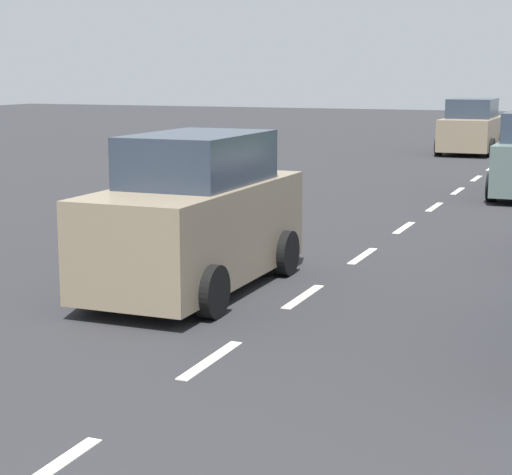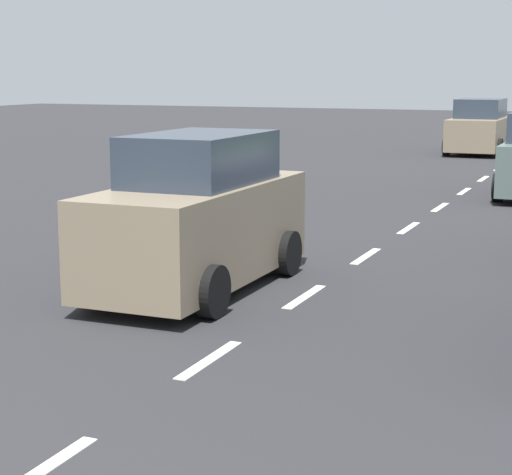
{
  "view_description": "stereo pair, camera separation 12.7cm",
  "coord_description": "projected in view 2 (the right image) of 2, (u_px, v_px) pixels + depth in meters",
  "views": [
    {
      "loc": [
        3.98,
        -2.79,
        3.05
      ],
      "look_at": [
        -0.04,
        7.07,
        1.1
      ],
      "focal_mm": 64.24,
      "sensor_mm": 36.0,
      "label": 1
    },
    {
      "loc": [
        4.1,
        -2.75,
        3.05
      ],
      "look_at": [
        -0.04,
        7.07,
        1.1
      ],
      "focal_mm": 64.24,
      "sensor_mm": 36.0,
      "label": 2
    }
  ],
  "objects": [
    {
      "name": "car_oncoming_third",
      "position": [
        479.0,
        128.0,
        33.89
      ],
      "size": [
        2.07,
        4.23,
        2.02
      ],
      "color": "gray",
      "rests_on": "ground"
    },
    {
      "name": "ground_plane",
      "position": [
        466.0,
        190.0,
        23.64
      ],
      "size": [
        96.0,
        96.0,
        0.0
      ],
      "primitive_type": "plane",
      "color": "#28282B"
    },
    {
      "name": "lane_center_line",
      "position": [
        491.0,
        173.0,
        27.45
      ],
      "size": [
        0.14,
        46.4,
        0.01
      ],
      "color": "silver",
      "rests_on": "ground"
    },
    {
      "name": "car_oncoming_lead",
      "position": [
        198.0,
        218.0,
        12.8
      ],
      "size": [
        1.92,
        4.25,
        2.19
      ],
      "color": "gray",
      "rests_on": "ground"
    }
  ]
}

